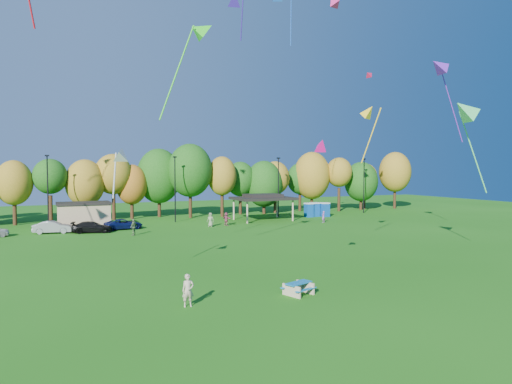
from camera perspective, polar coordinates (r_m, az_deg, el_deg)
name	(u,v)px	position (r m, az deg, el deg)	size (l,w,h in m)	color
ground	(315,299)	(26.78, 7.45, -13.08)	(160.00, 160.00, 0.00)	#19600F
tree_line	(145,179)	(68.58, -13.67, 1.62)	(93.57, 10.55, 11.15)	black
lamp_posts	(175,187)	(63.87, -10.08, 0.65)	(64.50, 0.25, 9.09)	black
utility_building	(84,215)	(60.27, -20.73, -2.73)	(6.30, 4.30, 3.25)	tan
pavilion	(263,198)	(65.15, 0.87, -0.73)	(8.20, 6.20, 3.77)	tan
porta_potties	(316,210)	(70.72, 7.55, -2.20)	(3.75, 1.98, 2.18)	#0B4699
picnic_table	(299,287)	(27.37, 5.34, -11.79)	(2.04, 1.86, 0.73)	tan
kite_flyer	(188,290)	(25.15, -8.49, -12.07)	(0.64, 0.42, 1.76)	#BFA98F
car_b	(53,227)	(57.13, -24.04, -4.04)	(1.49, 4.27, 1.41)	gray
car_c	(124,224)	(57.94, -16.23, -3.88)	(2.08, 4.52, 1.26)	#0D164E
car_d	(92,227)	(56.01, -19.81, -4.15)	(1.82, 4.49, 1.30)	black
far_person_1	(134,227)	(52.32, -15.04, -4.26)	(1.08, 0.45, 1.84)	#567145
far_person_2	(226,219)	(59.46, -3.74, -3.37)	(1.60, 0.51, 1.73)	#9C415E
far_person_4	(323,217)	(63.28, 8.42, -3.09)	(0.57, 0.38, 1.57)	#A754B3
far_person_5	(210,220)	(58.35, -5.71, -3.46)	(0.88, 0.57, 1.80)	#72855B
kite_0	(121,154)	(28.88, -16.54, 4.59)	(1.43, 2.22, 3.47)	#B0B0B0
kite_2	(465,111)	(39.06, 24.63, 9.20)	(4.63, 2.69, 7.72)	#45C564
kite_4	(204,31)	(34.18, -6.51, 19.32)	(4.34, 1.59, 7.41)	#28D21C
kite_6	(439,67)	(49.82, 21.89, 14.34)	(5.05, 2.19, 8.54)	#6521B2
kite_7	(370,75)	(62.92, 14.07, 14.06)	(1.51, 1.30, 1.32)	#C2163C
kite_8	(321,145)	(28.97, 8.12, 5.86)	(1.14, 1.40, 1.24)	#FB0D8C
kite_10	(369,112)	(42.58, 13.92, 9.64)	(2.21, 3.18, 5.47)	yellow
kite_14	(333,2)	(50.37, 9.66, 22.40)	(1.57, 1.89, 1.64)	#CE226D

